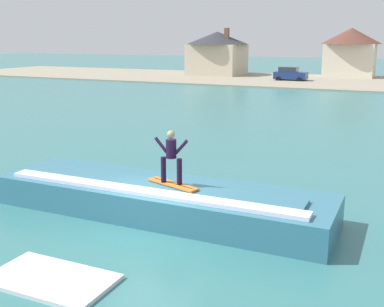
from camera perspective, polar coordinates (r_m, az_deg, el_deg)
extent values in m
plane|color=#337173|center=(14.26, -5.22, -8.87)|extent=(260.00, 260.00, 0.00)
cube|color=teal|center=(15.22, -3.79, -5.48)|extent=(10.88, 2.94, 0.94)
cube|color=teal|center=(14.75, -4.50, -3.99)|extent=(9.25, 1.32, 0.10)
cube|color=white|center=(14.27, -5.65, -4.59)|extent=(9.80, 0.53, 0.12)
cube|color=orange|center=(14.63, -2.32, -3.69)|extent=(1.90, 0.94, 0.06)
cube|color=black|center=(14.62, -2.32, -3.59)|extent=(1.66, 0.58, 0.01)
cylinder|color=black|center=(14.64, -3.44, -1.94)|extent=(0.16, 0.16, 0.80)
cylinder|color=black|center=(14.40, -1.52, -2.18)|extent=(0.16, 0.16, 0.80)
cylinder|color=black|center=(14.35, -2.52, 0.59)|extent=(0.32, 0.32, 0.58)
sphere|color=tan|center=(14.26, -2.53, 2.30)|extent=(0.24, 0.24, 0.24)
cylinder|color=black|center=(14.49, -3.73, 1.03)|extent=(0.44, 0.10, 0.48)
cylinder|color=black|center=(14.18, -1.28, 0.78)|extent=(0.44, 0.10, 0.48)
cube|color=gray|center=(63.46, 18.72, 8.08)|extent=(120.00, 21.12, 0.16)
cube|color=navy|center=(63.51, 11.75, 9.14)|extent=(4.17, 1.91, 0.90)
cube|color=#262D38|center=(63.52, 11.50, 9.85)|extent=(2.29, 1.72, 0.64)
cylinder|color=black|center=(64.23, 13.12, 8.72)|extent=(0.64, 0.22, 0.64)
cylinder|color=black|center=(62.27, 12.74, 8.59)|extent=(0.64, 0.22, 0.64)
cylinder|color=black|center=(64.83, 10.75, 8.87)|extent=(0.64, 0.22, 0.64)
cylinder|color=black|center=(62.89, 10.30, 8.75)|extent=(0.64, 0.22, 0.64)
cube|color=beige|center=(72.40, 3.03, 11.13)|extent=(7.44, 7.10, 4.58)
cone|color=#2D2D33|center=(72.33, 3.06, 13.66)|extent=(9.23, 9.23, 1.83)
cube|color=brown|center=(70.67, 4.18, 14.05)|extent=(0.60, 0.60, 1.80)
cube|color=beige|center=(71.53, 18.37, 10.48)|extent=(6.67, 5.63, 4.68)
cone|color=brown|center=(71.46, 18.57, 13.21)|extent=(8.27, 8.27, 2.18)
cube|color=silver|center=(11.77, -16.53, -14.25)|extent=(2.92, 1.65, 0.10)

